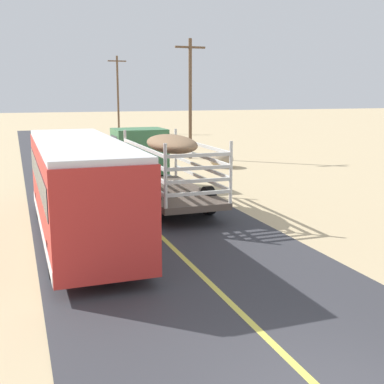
{
  "coord_description": "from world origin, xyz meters",
  "views": [
    {
      "loc": [
        -4.34,
        -5.64,
        4.68
      ],
      "look_at": [
        0.0,
        6.49,
        2.09
      ],
      "focal_mm": 46.38,
      "sensor_mm": 36.0,
      "label": 1
    }
  ],
  "objects_px": {
    "boulder_far_horizon": "(221,159)",
    "livestock_truck": "(151,156)",
    "bus": "(80,187)",
    "power_pole_far": "(118,92)",
    "power_pole_mid": "(190,95)"
  },
  "relations": [
    {
      "from": "power_pole_mid",
      "to": "boulder_far_horizon",
      "type": "height_order",
      "value": "power_pole_mid"
    },
    {
      "from": "bus",
      "to": "power_pole_mid",
      "type": "relative_size",
      "value": 1.19
    },
    {
      "from": "power_pole_far",
      "to": "bus",
      "type": "bearing_deg",
      "value": -102.96
    },
    {
      "from": "boulder_far_horizon",
      "to": "power_pole_mid",
      "type": "bearing_deg",
      "value": 95.32
    },
    {
      "from": "livestock_truck",
      "to": "boulder_far_horizon",
      "type": "distance_m",
      "value": 9.6
    },
    {
      "from": "bus",
      "to": "power_pole_mid",
      "type": "distance_m",
      "value": 20.73
    },
    {
      "from": "bus",
      "to": "power_pole_mid",
      "type": "xyz_separation_m",
      "value": [
        10.06,
        17.92,
        2.74
      ]
    },
    {
      "from": "livestock_truck",
      "to": "power_pole_far",
      "type": "xyz_separation_m",
      "value": [
        6.06,
        37.47,
        2.97
      ]
    },
    {
      "from": "bus",
      "to": "power_pole_far",
      "type": "bearing_deg",
      "value": 77.04
    },
    {
      "from": "bus",
      "to": "boulder_far_horizon",
      "type": "xyz_separation_m",
      "value": [
        10.5,
        13.22,
        -1.23
      ]
    },
    {
      "from": "livestock_truck",
      "to": "power_pole_far",
      "type": "bearing_deg",
      "value": 80.81
    },
    {
      "from": "power_pole_mid",
      "to": "livestock_truck",
      "type": "bearing_deg",
      "value": -117.48
    },
    {
      "from": "boulder_far_horizon",
      "to": "livestock_truck",
      "type": "bearing_deg",
      "value": -133.07
    },
    {
      "from": "bus",
      "to": "power_pole_mid",
      "type": "height_order",
      "value": "power_pole_mid"
    },
    {
      "from": "bus",
      "to": "power_pole_far",
      "type": "distance_m",
      "value": 44.98
    }
  ]
}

